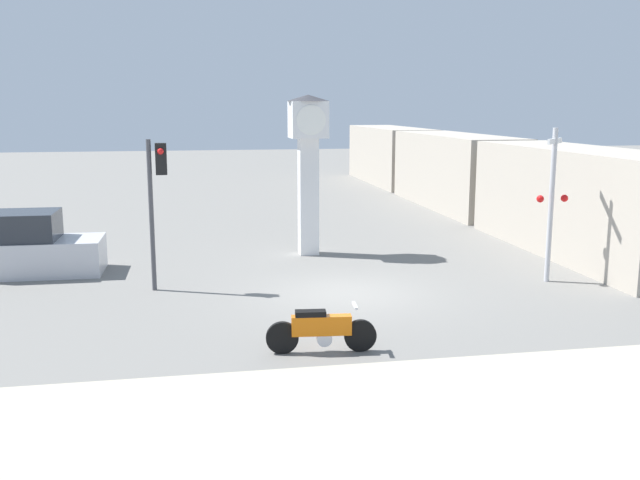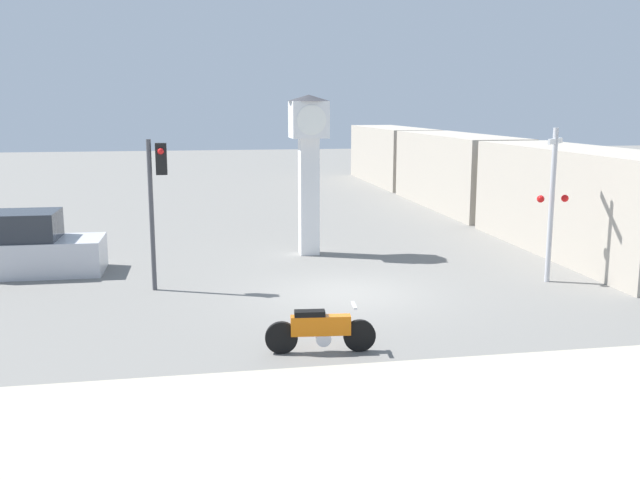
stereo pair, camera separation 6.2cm
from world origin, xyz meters
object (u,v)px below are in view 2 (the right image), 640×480
traffic_light (156,187)px  motorcycle (320,330)px  parked_car (25,248)px  railroad_crossing_signal (552,199)px  clock_tower (309,150)px  freight_train (456,171)px

traffic_light → motorcycle: bearing=-59.3°
parked_car → traffic_light: bearing=-32.1°
railroad_crossing_signal → parked_car: size_ratio=0.99×
traffic_light → parked_car: 4.98m
clock_tower → traffic_light: 5.98m
parked_car → freight_train: bearing=33.2°
motorcycle → freight_train: 21.25m
clock_tower → railroad_crossing_signal: 7.62m
motorcycle → freight_train: bearing=67.8°
freight_train → traffic_light: bearing=-134.8°
clock_tower → parked_car: (-8.41, -1.31, -2.61)m
freight_train → clock_tower: bearing=-132.3°
motorcycle → clock_tower: bearing=87.6°
motorcycle → railroad_crossing_signal: (7.13, 4.47, 1.81)m
motorcycle → parked_car: 10.68m
freight_train → traffic_light: traffic_light is taller
motorcycle → traffic_light: traffic_light is taller
motorcycle → railroad_crossing_signal: bearing=37.8°
parked_car → motorcycle: bearing=-47.5°
freight_train → railroad_crossing_signal: (-2.80, -14.28, 0.57)m
clock_tower → traffic_light: (-4.57, -3.80, -0.66)m
motorcycle → clock_tower: (1.32, 9.28, 2.90)m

